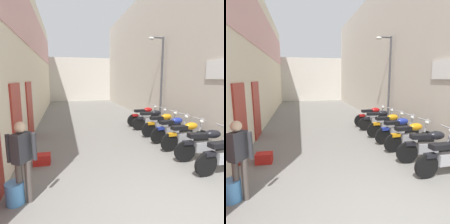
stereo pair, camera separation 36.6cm
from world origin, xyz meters
TOP-DOWN VIEW (x-y plane):
  - ground_plane at (0.00, 7.09)m, footprint 34.18×34.18m
  - building_left at (-3.25, 9.04)m, footprint 0.45×18.18m
  - building_right at (3.26, 9.09)m, footprint 0.45×18.18m
  - building_far_end at (0.00, 19.18)m, footprint 9.12×2.00m
  - motorcycle_second at (2.12, 2.09)m, footprint 1.85×0.58m
  - motorcycle_third at (2.12, 3.04)m, footprint 1.85×0.58m
  - motorcycle_fourth at (2.12, 3.86)m, footprint 1.84×0.58m
  - motorcycle_fifth at (2.12, 4.65)m, footprint 1.85×0.58m
  - motorcycle_sixth at (2.12, 5.64)m, footprint 1.85×0.58m
  - motorcycle_seventh at (2.12, 6.48)m, footprint 1.85×0.58m
  - pedestrian_by_doorway at (-2.53, 1.25)m, footprint 0.52×0.39m
  - water_jug_near_door at (-2.71, 1.25)m, footprint 0.34×0.34m
  - plastic_crate at (-2.39, 2.95)m, footprint 0.44×0.32m
  - street_lamp at (2.81, 6.39)m, footprint 0.79×0.18m

SIDE VIEW (x-z plane):
  - ground_plane at x=0.00m, z-range 0.00..0.00m
  - plastic_crate at x=-2.39m, z-range 0.00..0.28m
  - water_jug_near_door at x=-2.71m, z-range 0.00..0.42m
  - motorcycle_second at x=2.12m, z-range -0.02..1.02m
  - motorcycle_third at x=2.12m, z-range -0.02..1.02m
  - motorcycle_fourth at x=2.12m, z-range -0.02..1.02m
  - motorcycle_fifth at x=2.12m, z-range -0.02..1.02m
  - motorcycle_sixth at x=2.12m, z-range -0.02..1.02m
  - motorcycle_seventh at x=2.12m, z-range -0.02..1.02m
  - pedestrian_by_doorway at x=-2.53m, z-range 0.13..1.70m
  - building_far_end at x=0.00m, z-range 0.00..4.38m
  - street_lamp at x=2.81m, z-range 0.39..4.63m
  - building_left at x=-3.25m, z-range 0.02..6.50m
  - building_right at x=3.26m, z-range 0.00..7.30m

